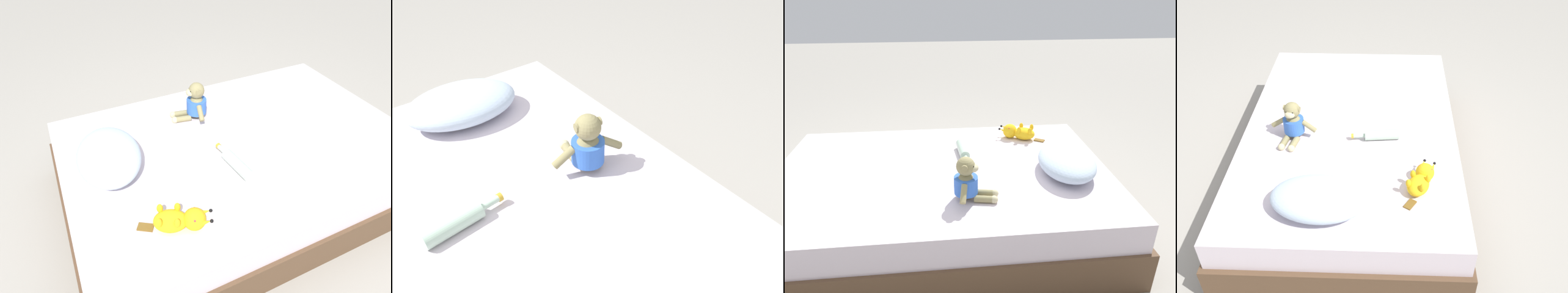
{
  "view_description": "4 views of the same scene",
  "coord_description": "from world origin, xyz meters",
  "views": [
    {
      "loc": [
        -1.24,
        0.86,
        1.59
      ],
      "look_at": [
        -0.05,
        0.3,
        0.5
      ],
      "focal_mm": 30.51,
      "sensor_mm": 36.0,
      "label": 1
    },
    {
      "loc": [
        -0.41,
        -0.83,
        1.44
      ],
      "look_at": [
        0.33,
        0.12,
        0.5
      ],
      "focal_mm": 38.9,
      "sensor_mm": 36.0,
      "label": 2
    },
    {
      "loc": [
        1.87,
        0.03,
        1.4
      ],
      "look_at": [
        -0.11,
        0.24,
        0.49
      ],
      "focal_mm": 32.51,
      "sensor_mm": 36.0,
      "label": 3
    },
    {
      "loc": [
        -0.22,
        2.29,
        2.03
      ],
      "look_at": [
        -0.15,
        0.3,
        0.47
      ],
      "focal_mm": 41.24,
      "sensor_mm": 36.0,
      "label": 4
    }
  ],
  "objects": [
    {
      "name": "ground_plane",
      "position": [
        0.0,
        0.0,
        0.0
      ],
      "size": [
        16.0,
        16.0,
        0.0
      ],
      "primitive_type": "plane",
      "color": "#9E998E"
    },
    {
      "name": "bed",
      "position": [
        0.0,
        0.0,
        0.2
      ],
      "size": [
        1.33,
        2.03,
        0.4
      ],
      "color": "brown",
      "rests_on": "ground_plane"
    },
    {
      "name": "pillow",
      "position": [
        0.11,
        0.72,
        0.47
      ],
      "size": [
        0.51,
        0.36,
        0.14
      ],
      "color": "silver",
      "rests_on": "bed"
    },
    {
      "name": "plush_monkey",
      "position": [
        0.33,
        0.13,
        0.49
      ],
      "size": [
        0.29,
        0.24,
        0.24
      ],
      "color": "#8E8456",
      "rests_on": "bed"
    },
    {
      "name": "plush_yellow_creature",
      "position": [
        -0.41,
        0.54,
        0.45
      ],
      "size": [
        0.19,
        0.32,
        0.1
      ],
      "color": "yellow",
      "rests_on": "bed"
    },
    {
      "name": "glass_bottle",
      "position": [
        -0.19,
        0.14,
        0.43
      ],
      "size": [
        0.29,
        0.08,
        0.06
      ],
      "color": "#B2D1B7",
      "rests_on": "bed"
    }
  ]
}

